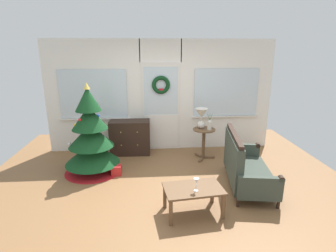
% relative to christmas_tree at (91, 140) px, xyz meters
% --- Properties ---
extents(ground_plane, '(6.76, 6.76, 0.00)m').
position_rel_christmas_tree_xyz_m(ground_plane, '(1.41, -0.89, -0.66)').
color(ground_plane, brown).
extents(back_wall_with_door, '(5.20, 0.19, 2.55)m').
position_rel_christmas_tree_xyz_m(back_wall_with_door, '(1.41, 1.19, 0.63)').
color(back_wall_with_door, white).
rests_on(back_wall_with_door, ground).
extents(christmas_tree, '(1.10, 1.10, 1.75)m').
position_rel_christmas_tree_xyz_m(christmas_tree, '(0.00, 0.00, 0.00)').
color(christmas_tree, '#4C331E').
rests_on(christmas_tree, ground).
extents(dresser_cabinet, '(0.91, 0.46, 0.78)m').
position_rel_christmas_tree_xyz_m(dresser_cabinet, '(0.68, 0.90, -0.27)').
color(dresser_cabinet, black).
rests_on(dresser_cabinet, ground).
extents(settee_sofa, '(0.91, 1.60, 0.96)m').
position_rel_christmas_tree_xyz_m(settee_sofa, '(2.75, -0.77, -0.28)').
color(settee_sofa, black).
rests_on(settee_sofa, ground).
extents(side_table, '(0.50, 0.48, 0.68)m').
position_rel_christmas_tree_xyz_m(side_table, '(2.30, 0.47, -0.17)').
color(side_table, brown).
rests_on(side_table, ground).
extents(table_lamp, '(0.28, 0.28, 0.44)m').
position_rel_christmas_tree_xyz_m(table_lamp, '(2.24, 0.51, 0.31)').
color(table_lamp, silver).
rests_on(table_lamp, side_table).
extents(flower_vase, '(0.11, 0.10, 0.35)m').
position_rel_christmas_tree_xyz_m(flower_vase, '(2.40, 0.41, 0.14)').
color(flower_vase, beige).
rests_on(flower_vase, side_table).
extents(coffee_table, '(0.90, 0.62, 0.41)m').
position_rel_christmas_tree_xyz_m(coffee_table, '(1.73, -1.54, -0.31)').
color(coffee_table, brown).
rests_on(coffee_table, ground).
extents(wine_glass, '(0.08, 0.08, 0.20)m').
position_rel_christmas_tree_xyz_m(wine_glass, '(1.76, -1.63, -0.10)').
color(wine_glass, silver).
rests_on(wine_glass, coffee_table).
extents(gift_box, '(0.19, 0.17, 0.19)m').
position_rel_christmas_tree_xyz_m(gift_box, '(0.47, -0.19, -0.56)').
color(gift_box, red).
rests_on(gift_box, ground).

